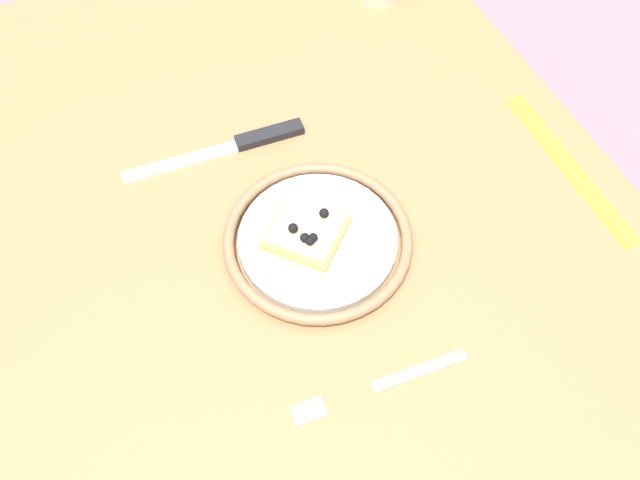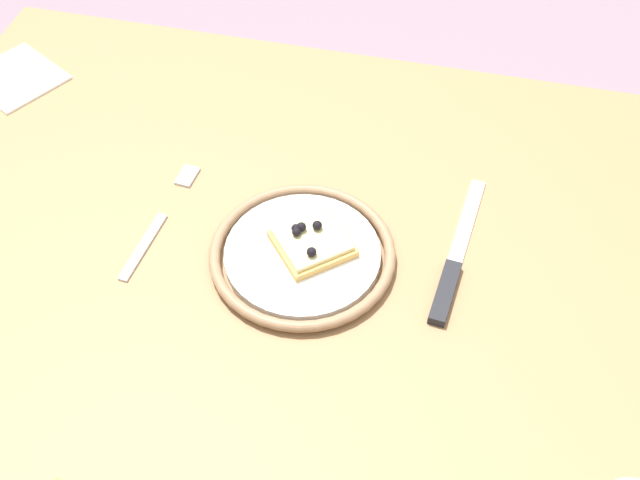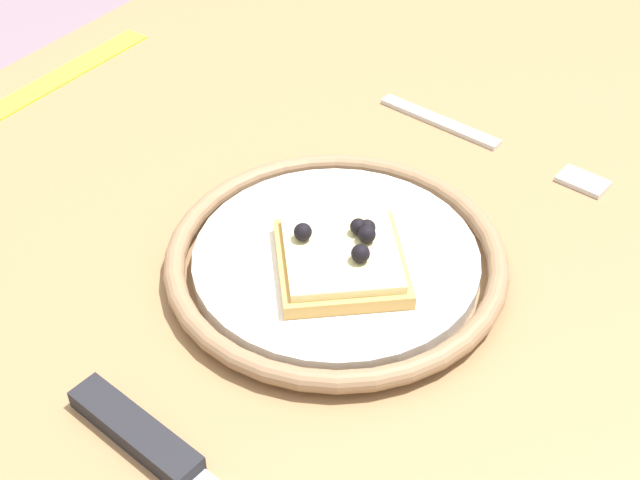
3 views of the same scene
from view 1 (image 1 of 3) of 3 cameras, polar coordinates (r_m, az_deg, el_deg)
ground_plane at (r=1.59m, az=-0.45°, el=-14.17°), size 6.00×6.00×0.00m
dining_table at (r=1.00m, az=-0.69°, el=-2.92°), size 1.16×0.81×0.71m
plate at (r=0.93m, az=-0.03°, el=-0.25°), size 0.23×0.23×0.02m
pizza_slice_near at (r=0.92m, az=-1.22°, el=0.56°), size 0.12×0.12×0.03m
knife at (r=1.03m, az=-5.43°, el=7.09°), size 0.04×0.24×0.01m
fork at (r=0.86m, az=4.27°, el=-10.51°), size 0.04×0.20×0.00m
measuring_tape at (r=1.05m, az=17.66°, el=5.07°), size 0.26×0.03×0.00m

